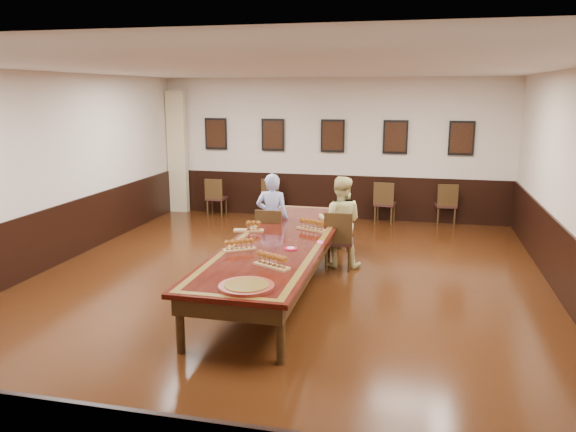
% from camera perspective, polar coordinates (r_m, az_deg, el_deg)
% --- Properties ---
extents(floor, '(8.00, 10.00, 0.02)m').
position_cam_1_polar(floor, '(8.49, -0.78, -7.39)').
color(floor, black).
rests_on(floor, ground).
extents(ceiling, '(8.00, 10.00, 0.02)m').
position_cam_1_polar(ceiling, '(7.98, -0.85, 14.89)').
color(ceiling, white).
rests_on(ceiling, floor).
extents(wall_back, '(8.00, 0.02, 3.20)m').
position_cam_1_polar(wall_back, '(12.96, 4.58, 6.82)').
color(wall_back, beige).
rests_on(wall_back, floor).
extents(wall_front, '(8.00, 0.02, 3.20)m').
position_cam_1_polar(wall_front, '(3.58, -20.82, -9.30)').
color(wall_front, beige).
rests_on(wall_front, floor).
extents(wall_left, '(0.02, 10.00, 3.20)m').
position_cam_1_polar(wall_left, '(9.84, -24.16, 3.95)').
color(wall_left, beige).
rests_on(wall_left, floor).
extents(chair_man, '(0.47, 0.51, 0.96)m').
position_cam_1_polar(chair_man, '(9.57, -1.73, -2.00)').
color(chair_man, '#331816').
rests_on(chair_man, floor).
extents(chair_woman, '(0.48, 0.52, 0.98)m').
position_cam_1_polar(chair_woman, '(9.32, 5.21, -2.39)').
color(chair_woman, '#331816').
rests_on(chair_woman, floor).
extents(spare_chair_a, '(0.43, 0.47, 0.90)m').
position_cam_1_polar(spare_chair_a, '(13.35, -7.27, 1.94)').
color(spare_chair_a, '#331816').
rests_on(spare_chair_a, floor).
extents(spare_chair_b, '(0.51, 0.54, 0.92)m').
position_cam_1_polar(spare_chair_b, '(13.08, -1.47, 1.87)').
color(spare_chair_b, '#331816').
rests_on(spare_chair_b, floor).
extents(spare_chair_c, '(0.49, 0.53, 0.95)m').
position_cam_1_polar(spare_chair_c, '(12.65, 9.82, 1.37)').
color(spare_chair_c, '#331816').
rests_on(spare_chair_c, floor).
extents(spare_chair_d, '(0.49, 0.53, 0.93)m').
position_cam_1_polar(spare_chair_d, '(12.82, 15.71, 1.19)').
color(spare_chair_d, '#331816').
rests_on(spare_chair_d, floor).
extents(person_man, '(0.58, 0.39, 1.54)m').
position_cam_1_polar(person_man, '(9.60, -1.61, -0.19)').
color(person_man, '#546BD2').
rests_on(person_man, floor).
extents(person_woman, '(0.78, 0.62, 1.53)m').
position_cam_1_polar(person_woman, '(9.36, 5.31, -0.60)').
color(person_woman, beige).
rests_on(person_woman, floor).
extents(pink_phone, '(0.11, 0.17, 0.01)m').
position_cam_1_polar(pink_phone, '(8.11, 3.29, -2.67)').
color(pink_phone, '#FC54AC').
rests_on(pink_phone, conference_table).
extents(curtain, '(0.45, 0.18, 2.90)m').
position_cam_1_polar(curtain, '(13.86, -11.16, 6.37)').
color(curtain, '#CBBA8C').
rests_on(curtain, floor).
extents(wainscoting, '(8.00, 10.00, 1.00)m').
position_cam_1_polar(wainscoting, '(8.33, -0.79, -4.09)').
color(wainscoting, black).
rests_on(wainscoting, floor).
extents(conference_table, '(1.40, 5.00, 0.76)m').
position_cam_1_polar(conference_table, '(8.29, -0.79, -3.35)').
color(conference_table, black).
rests_on(conference_table, floor).
extents(posters, '(6.14, 0.04, 0.74)m').
position_cam_1_polar(posters, '(12.86, 4.56, 8.12)').
color(posters, black).
rests_on(posters, wall_back).
extents(flight_a, '(0.48, 0.22, 0.17)m').
position_cam_1_polar(flight_a, '(8.74, -3.85, -1.06)').
color(flight_a, '#9D6F42').
rests_on(flight_a, conference_table).
extents(flight_b, '(0.51, 0.35, 0.19)m').
position_cam_1_polar(flight_b, '(8.80, 2.40, -0.92)').
color(flight_b, '#9D6F42').
rests_on(flight_b, conference_table).
extents(flight_c, '(0.44, 0.36, 0.17)m').
position_cam_1_polar(flight_c, '(7.71, -4.97, -2.96)').
color(flight_c, '#9D6F42').
rests_on(flight_c, conference_table).
extents(flight_d, '(0.52, 0.37, 0.19)m').
position_cam_1_polar(flight_d, '(6.96, -1.66, -4.55)').
color(flight_d, '#9D6F42').
rests_on(flight_d, conference_table).
extents(red_plate_grp, '(0.20, 0.20, 0.03)m').
position_cam_1_polar(red_plate_grp, '(7.76, 0.27, -3.33)').
color(red_plate_grp, '#B00B2E').
rests_on(red_plate_grp, conference_table).
extents(carved_platter, '(0.79, 0.79, 0.05)m').
position_cam_1_polar(carved_platter, '(6.27, -4.24, -7.15)').
color(carved_platter, maroon).
rests_on(carved_platter, conference_table).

